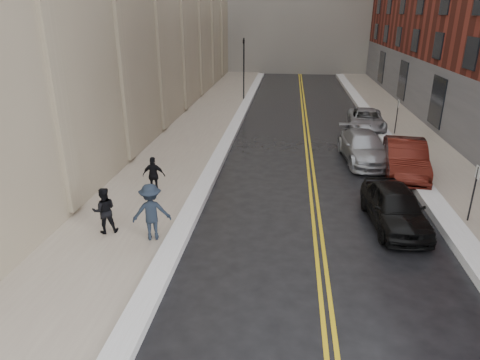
% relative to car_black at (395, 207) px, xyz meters
% --- Properties ---
extents(sidewalk_left, '(4.00, 64.00, 0.15)m').
position_rel_car_black_xyz_m(sidewalk_left, '(-9.70, 8.39, -0.66)').
color(sidewalk_left, gray).
rests_on(sidewalk_left, ground).
extents(sidewalk_right, '(3.00, 64.00, 0.15)m').
position_rel_car_black_xyz_m(sidewalk_right, '(3.80, 8.39, -0.66)').
color(sidewalk_right, gray).
rests_on(sidewalk_right, ground).
extents(lane_stripe_a, '(0.12, 64.00, 0.01)m').
position_rel_car_black_xyz_m(lane_stripe_a, '(-2.82, 8.39, -0.73)').
color(lane_stripe_a, gold).
rests_on(lane_stripe_a, ground).
extents(lane_stripe_b, '(0.12, 64.00, 0.01)m').
position_rel_car_black_xyz_m(lane_stripe_b, '(-2.58, 8.39, -0.73)').
color(lane_stripe_b, gold).
rests_on(lane_stripe_b, ground).
extents(snow_ridge_left, '(0.70, 60.80, 0.26)m').
position_rel_car_black_xyz_m(snow_ridge_left, '(-7.40, 8.39, -0.60)').
color(snow_ridge_left, white).
rests_on(snow_ridge_left, ground).
extents(snow_ridge_right, '(0.85, 60.80, 0.30)m').
position_rel_car_black_xyz_m(snow_ridge_right, '(1.95, 8.39, -0.58)').
color(snow_ridge_right, white).
rests_on(snow_ridge_right, ground).
extents(traffic_signal, '(0.18, 0.15, 5.20)m').
position_rel_car_black_xyz_m(traffic_signal, '(-7.80, 22.39, 2.35)').
color(traffic_signal, black).
rests_on(traffic_signal, ground).
extents(parking_sign_near, '(0.06, 0.35, 2.23)m').
position_rel_car_black_xyz_m(parking_sign_near, '(2.70, 0.39, 0.62)').
color(parking_sign_near, black).
rests_on(parking_sign_near, ground).
extents(parking_sign_far, '(0.06, 0.35, 2.23)m').
position_rel_car_black_xyz_m(parking_sign_far, '(2.70, 12.39, 0.62)').
color(parking_sign_far, black).
rests_on(parking_sign_far, ground).
extents(car_black, '(2.05, 4.41, 1.46)m').
position_rel_car_black_xyz_m(car_black, '(0.00, 0.00, 0.00)').
color(car_black, black).
rests_on(car_black, ground).
extents(car_maroon, '(2.35, 5.15, 1.64)m').
position_rel_car_black_xyz_m(car_maroon, '(1.60, 5.35, 0.09)').
color(car_maroon, '#42110B').
rests_on(car_maroon, ground).
extents(car_silver_near, '(2.46, 5.18, 1.46)m').
position_rel_car_black_xyz_m(car_silver_near, '(0.00, 7.23, -0.00)').
color(car_silver_near, '#94969B').
rests_on(car_silver_near, ground).
extents(car_silver_far, '(2.47, 4.89, 1.32)m').
position_rel_car_black_xyz_m(car_silver_far, '(1.13, 13.65, -0.07)').
color(car_silver_far, '#9A9CA2').
rests_on(car_silver_far, ground).
extents(pedestrian_a, '(0.97, 0.88, 1.62)m').
position_rel_car_black_xyz_m(pedestrian_a, '(-9.90, -1.94, 0.23)').
color(pedestrian_a, black).
rests_on(pedestrian_a, sidewalk_left).
extents(pedestrian_b, '(1.39, 1.02, 1.93)m').
position_rel_car_black_xyz_m(pedestrian_b, '(-8.19, -2.18, 0.38)').
color(pedestrian_b, '#1A232F').
rests_on(pedestrian_b, sidewalk_left).
extents(pedestrian_c, '(0.94, 0.44, 1.57)m').
position_rel_car_black_xyz_m(pedestrian_c, '(-9.27, 1.53, 0.20)').
color(pedestrian_c, black).
rests_on(pedestrian_c, sidewalk_left).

